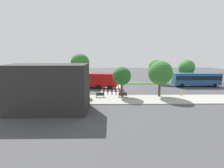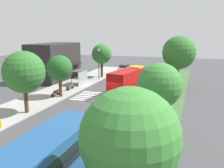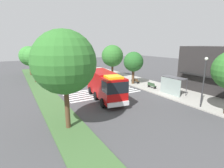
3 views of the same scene
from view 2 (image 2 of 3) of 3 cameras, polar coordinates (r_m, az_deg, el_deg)
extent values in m
plane|color=#424244|center=(32.02, -0.54, -4.18)|extent=(120.00, 120.00, 0.00)
cube|color=#9E9B93|center=(36.02, -14.54, -2.62)|extent=(60.00, 5.95, 0.14)
cube|color=#3D6033|center=(30.44, 13.43, -5.25)|extent=(60.00, 3.00, 0.14)
cube|color=silver|center=(31.64, -0.79, -4.37)|extent=(0.45, 11.25, 0.01)
cube|color=silver|center=(32.46, -0.26, -3.95)|extent=(0.45, 11.25, 0.01)
cube|color=silver|center=(33.28, 0.25, -3.54)|extent=(0.45, 11.25, 0.01)
cube|color=silver|center=(34.10, 0.73, -3.15)|extent=(0.45, 11.25, 0.01)
cube|color=silver|center=(34.93, 1.19, -2.79)|extent=(0.45, 11.25, 0.01)
cube|color=silver|center=(35.76, 1.63, -2.44)|extent=(0.45, 11.25, 0.01)
cube|color=#A50C0C|center=(38.59, 5.67, 1.63)|extent=(3.01, 2.89, 2.92)
cube|color=#A50C0C|center=(34.57, 2.92, 0.56)|extent=(6.52, 3.43, 3.04)
cube|color=black|center=(38.85, 5.91, 2.57)|extent=(2.28, 2.80, 1.28)
cube|color=silver|center=(40.13, 6.40, 0.26)|extent=(0.62, 2.52, 0.50)
cube|color=yellow|center=(38.34, 5.72, 3.96)|extent=(2.11, 2.02, 0.24)
cylinder|color=black|center=(39.11, 3.77, -0.37)|extent=(1.13, 0.46, 1.10)
cylinder|color=black|center=(38.20, 7.22, -0.75)|extent=(1.13, 0.46, 1.10)
cylinder|color=black|center=(34.09, -0.12, -2.21)|extent=(1.13, 0.46, 1.10)
cylinder|color=black|center=(33.04, 3.75, -2.70)|extent=(1.13, 0.46, 1.10)
cylinder|color=black|center=(36.52, 1.91, -1.25)|extent=(1.13, 0.46, 1.10)
cylinder|color=black|center=(35.54, 5.57, -1.68)|extent=(1.13, 0.46, 1.10)
cube|color=silver|center=(56.63, 2.98, 3.64)|extent=(4.89, 2.11, 0.72)
cube|color=black|center=(56.32, 2.91, 4.25)|extent=(2.77, 1.77, 0.56)
cylinder|color=black|center=(58.46, 2.62, 3.56)|extent=(0.65, 0.25, 0.64)
cylinder|color=black|center=(57.89, 4.35, 3.45)|extent=(0.65, 0.25, 0.64)
cylinder|color=black|center=(55.52, 1.54, 3.11)|extent=(0.65, 0.25, 0.64)
cylinder|color=black|center=(54.91, 3.35, 2.99)|extent=(0.65, 0.25, 0.64)
cube|color=black|center=(13.48, -18.37, -18.09)|extent=(11.45, 2.67, 1.06)
cylinder|color=black|center=(16.81, -5.37, -18.20)|extent=(1.00, 0.31, 1.00)
cylinder|color=black|center=(17.91, -13.14, -16.47)|extent=(1.00, 0.31, 1.00)
cube|color=#4C4C51|center=(41.98, -7.64, 3.16)|extent=(3.50, 1.40, 0.12)
cube|color=#8C9E99|center=(41.90, -6.79, 1.50)|extent=(3.50, 0.08, 2.40)
cylinder|color=#333338|center=(40.99, -9.46, 1.19)|extent=(0.08, 0.08, 2.40)
cylinder|color=#333338|center=(43.97, -7.38, 1.99)|extent=(0.08, 0.08, 2.40)
cube|color=#2D472D|center=(38.73, -9.78, -0.65)|extent=(1.60, 0.50, 0.08)
cube|color=#2D472D|center=(38.57, -9.51, -0.29)|extent=(1.60, 0.06, 0.45)
cube|color=black|center=(38.17, -10.29, -1.21)|extent=(0.08, 0.45, 0.37)
cube|color=black|center=(39.40, -9.28, -0.75)|extent=(0.08, 0.45, 0.37)
cube|color=#4C3823|center=(35.14, -13.10, -2.10)|extent=(1.60, 0.50, 0.08)
cube|color=#4C3823|center=(34.97, -12.81, -1.71)|extent=(1.60, 0.06, 0.45)
cube|color=black|center=(34.61, -13.70, -2.73)|extent=(0.08, 0.45, 0.37)
cube|color=black|center=(35.79, -12.48, -2.18)|extent=(0.08, 0.45, 0.37)
cylinder|color=#2D2D30|center=(46.09, -3.09, 4.38)|extent=(0.16, 0.16, 5.33)
sphere|color=white|center=(45.80, -3.13, 7.91)|extent=(0.36, 0.36, 0.36)
cube|color=#282626|center=(47.68, -13.27, 5.08)|extent=(11.10, 5.55, 6.85)
cube|color=black|center=(46.16, -9.87, 4.22)|extent=(8.88, 0.80, 0.16)
cylinder|color=#513823|center=(28.75, -19.40, -3.43)|extent=(0.45, 0.45, 2.96)
sphere|color=#2D6B28|center=(28.12, -19.84, 2.64)|extent=(4.58, 4.58, 4.58)
cylinder|color=#513823|center=(34.65, -11.93, -0.60)|extent=(0.47, 0.47, 2.75)
sphere|color=#235B23|center=(34.19, -12.12, 3.66)|extent=(3.51, 3.51, 3.51)
cylinder|color=#47301E|center=(48.75, -2.39, 3.56)|extent=(0.47, 0.47, 3.23)
sphere|color=#2D6B28|center=(48.40, -2.42, 7.03)|extent=(3.87, 3.87, 3.87)
sphere|color=#387F33|center=(10.84, 4.22, -12.37)|extent=(4.48, 4.48, 4.48)
cylinder|color=#47301E|center=(19.94, 10.69, -8.79)|extent=(0.48, 0.48, 3.58)
sphere|color=#387F33|center=(19.09, 11.04, -0.31)|extent=(3.49, 3.49, 3.49)
cylinder|color=#513823|center=(40.21, 15.04, 1.78)|extent=(0.41, 0.41, 3.85)
sphere|color=#2D6B28|center=(39.74, 15.33, 7.09)|extent=(5.18, 5.18, 5.18)
cylinder|color=gold|center=(25.54, -24.59, -8.45)|extent=(0.28, 0.28, 0.70)
camera|label=1|loc=(57.47, -38.70, 8.81)|focal=26.11mm
camera|label=3|loc=(53.26, 20.32, 9.50)|focal=27.34mm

